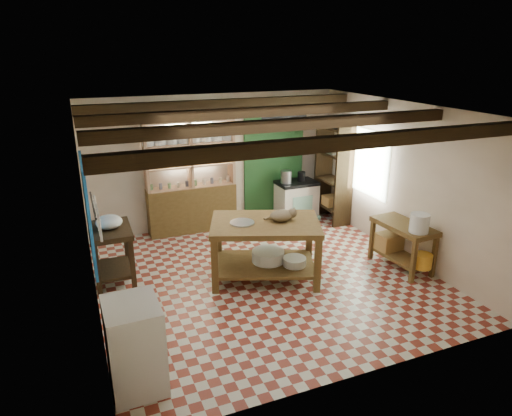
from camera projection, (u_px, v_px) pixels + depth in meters
name	position (u px, v px, depth m)	size (l,w,h in m)	color
floor	(265.00, 277.00, 7.20)	(5.00, 5.00, 0.02)	maroon
ceiling	(266.00, 109.00, 6.33)	(5.00, 5.00, 0.02)	#4A4A4F
wall_back	(215.00, 161.00, 8.94)	(5.00, 0.04, 2.60)	beige
wall_front	(364.00, 270.00, 4.58)	(5.00, 0.04, 2.60)	beige
wall_left	(87.00, 221.00, 5.87)	(0.04, 5.00, 2.60)	beige
wall_right	(402.00, 181.00, 7.65)	(0.04, 5.00, 2.60)	beige
ceiling_beams	(266.00, 118.00, 6.37)	(5.00, 3.80, 0.15)	#2F2010
blue_wall_patch	(88.00, 213.00, 6.73)	(0.04, 1.40, 1.60)	#175FAE
green_wall_patch	(274.00, 159.00, 9.38)	(1.30, 0.04, 2.30)	#1D4A1F
window_back	(190.00, 143.00, 8.61)	(0.90, 0.02, 0.80)	silver
window_right	(367.00, 162.00, 8.48)	(0.02, 1.30, 1.20)	silver
utensil_rail	(94.00, 216.00, 4.68)	(0.06, 0.90, 0.28)	black
pot_rack	(283.00, 116.00, 8.70)	(0.86, 0.12, 0.36)	black
shelving_unit	(191.00, 176.00, 8.65)	(1.70, 0.34, 2.20)	tan
tall_rack	(333.00, 173.00, 9.24)	(0.40, 0.86, 2.00)	#2F2010
work_table	(265.00, 250.00, 7.03)	(1.63, 1.09, 0.92)	brown
stove	(296.00, 200.00, 9.52)	(0.82, 0.55, 0.80)	silver
prep_table	(113.00, 255.00, 6.90)	(0.60, 0.87, 0.88)	#2F2010
white_cabinet	(135.00, 346.00, 4.72)	(0.55, 0.66, 0.98)	silver
right_counter	(402.00, 246.00, 7.37)	(0.53, 1.06, 0.76)	brown
cat	(282.00, 215.00, 6.90)	(0.38, 0.29, 0.17)	olive
steel_tray	(242.00, 223.00, 6.82)	(0.37, 0.37, 0.02)	#B8B8C1
basin_large	(268.00, 256.00, 7.12)	(0.51, 0.51, 0.18)	silver
basin_small	(295.00, 261.00, 7.00)	(0.36, 0.36, 0.13)	silver
kettle_left	(286.00, 177.00, 9.25)	(0.22, 0.22, 0.26)	#B8B8C1
kettle_right	(301.00, 176.00, 9.39)	(0.16, 0.16, 0.20)	black
enamel_bowl	(109.00, 222.00, 6.72)	(0.39, 0.39, 0.19)	silver
white_bucket	(419.00, 223.00, 6.88)	(0.29, 0.29, 0.29)	silver
wicker_basket	(389.00, 241.00, 7.64)	(0.40, 0.32, 0.28)	#AE8246
yellow_tub	(422.00, 261.00, 7.01)	(0.30, 0.30, 0.22)	gold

